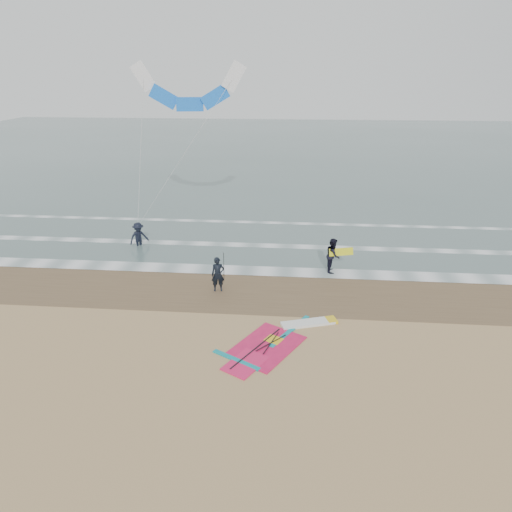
# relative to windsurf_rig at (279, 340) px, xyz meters

# --- Properties ---
(ground) EXTENTS (120.00, 120.00, 0.00)m
(ground) POSITION_rel_windsurf_rig_xyz_m (-0.96, -1.58, -0.03)
(ground) COLOR tan
(ground) RESTS_ON ground
(sea_water) EXTENTS (120.00, 80.00, 0.02)m
(sea_water) POSITION_rel_windsurf_rig_xyz_m (-0.96, 46.42, -0.02)
(sea_water) COLOR #47605E
(sea_water) RESTS_ON ground
(wet_sand_band) EXTENTS (120.00, 5.00, 0.01)m
(wet_sand_band) POSITION_rel_windsurf_rig_xyz_m (-0.96, 4.42, -0.03)
(wet_sand_band) COLOR brown
(wet_sand_band) RESTS_ON ground
(foam_waterline) EXTENTS (120.00, 9.15, 0.02)m
(foam_waterline) POSITION_rel_windsurf_rig_xyz_m (-0.96, 8.86, -0.00)
(foam_waterline) COLOR white
(foam_waterline) RESTS_ON ground
(windsurf_rig) EXTENTS (4.95, 4.68, 0.12)m
(windsurf_rig) POSITION_rel_windsurf_rig_xyz_m (0.00, 0.00, 0.00)
(windsurf_rig) COLOR white
(windsurf_rig) RESTS_ON ground
(person_standing) EXTENTS (0.70, 0.54, 1.73)m
(person_standing) POSITION_rel_windsurf_rig_xyz_m (-3.12, 4.18, 0.83)
(person_standing) COLOR black
(person_standing) RESTS_ON ground
(person_walking) EXTENTS (0.76, 0.95, 1.85)m
(person_walking) POSITION_rel_windsurf_rig_xyz_m (2.55, 6.96, 0.89)
(person_walking) COLOR black
(person_walking) RESTS_ON ground
(person_wading) EXTENTS (1.33, 1.33, 1.85)m
(person_wading) POSITION_rel_windsurf_rig_xyz_m (-8.88, 9.74, 0.89)
(person_wading) COLOR black
(person_wading) RESTS_ON ground
(held_pole) EXTENTS (0.17, 0.86, 1.82)m
(held_pole) POSITION_rel_windsurf_rig_xyz_m (-2.82, 4.18, 1.24)
(held_pole) COLOR black
(held_pole) RESTS_ON ground
(carried_kiteboard) EXTENTS (1.30, 0.51, 0.39)m
(carried_kiteboard) POSITION_rel_windsurf_rig_xyz_m (2.95, 6.86, 1.14)
(carried_kiteboard) COLOR yellow
(carried_kiteboard) RESTS_ON ground
(surf_kite) EXTENTS (7.01, 3.58, 9.27)m
(surf_kite) POSITION_rel_windsurf_rig_xyz_m (-6.10, 13.13, 8.77)
(surf_kite) COLOR white
(surf_kite) RESTS_ON ground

